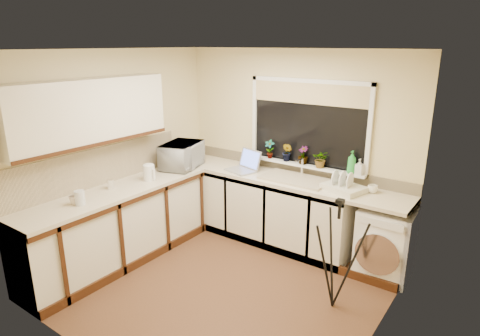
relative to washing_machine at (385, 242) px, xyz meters
name	(u,v)px	position (x,y,z in m)	size (l,w,h in m)	color
floor	(223,283)	(-1.35, -1.20, -0.40)	(3.20, 3.20, 0.00)	brown
ceiling	(220,50)	(-1.35, -1.20, 2.05)	(3.20, 3.20, 0.00)	white
wall_back	(293,147)	(-1.35, 0.30, 0.83)	(3.20, 3.20, 0.00)	beige
wall_front	(93,230)	(-1.35, -2.70, 0.83)	(3.20, 3.20, 0.00)	beige
wall_left	(118,153)	(-2.95, -1.20, 0.83)	(3.00, 3.00, 0.00)	beige
wall_right	(382,213)	(0.25, -1.20, 0.83)	(3.00, 3.00, 0.00)	beige
base_cabinet_back	(258,206)	(-1.68, 0.00, 0.03)	(2.55, 0.60, 0.86)	silver
base_cabinet_left	(120,227)	(-2.65, -1.50, 0.03)	(0.54, 2.40, 0.86)	silver
worktop_back	(281,178)	(-1.35, 0.00, 0.48)	(3.20, 0.60, 0.04)	beige
worktop_left	(116,191)	(-2.65, -1.50, 0.48)	(0.60, 2.40, 0.04)	beige
upper_cabinet	(89,112)	(-2.79, -1.65, 1.40)	(0.28, 1.90, 0.70)	silver
splashback_left	(98,167)	(-2.94, -1.50, 0.73)	(0.02, 2.40, 0.45)	beige
splashback_back	(292,166)	(-1.35, 0.29, 0.57)	(3.20, 0.02, 0.14)	beige
window_glass	(308,124)	(-1.15, 0.29, 1.15)	(1.50, 0.02, 1.00)	black
window_blind	(308,94)	(-1.15, 0.26, 1.53)	(1.50, 0.02, 0.25)	tan
windowsill	(304,165)	(-1.15, 0.23, 0.64)	(1.60, 0.14, 0.03)	white
sink	(295,179)	(-1.15, 0.00, 0.52)	(0.82, 0.46, 0.03)	tan
faucet	(302,167)	(-1.15, 0.18, 0.62)	(0.03, 0.03, 0.24)	silver
washing_machine	(385,242)	(0.00, 0.00, 0.00)	(0.56, 0.54, 0.79)	white
laptop	(245,165)	(-1.88, -0.03, 0.57)	(0.45, 0.43, 0.27)	#9E9EA5
kettle	(149,173)	(-2.60, -1.04, 0.60)	(0.14, 0.14, 0.19)	white
dish_rack	(344,188)	(-0.52, -0.02, 0.54)	(0.44, 0.33, 0.07)	beige
tripod	(336,255)	(-0.22, -0.88, 0.17)	(0.56, 0.56, 1.14)	black
glass_jug	(80,198)	(-2.58, -2.01, 0.58)	(0.10, 0.10, 0.15)	silver
steel_jar	(111,184)	(-2.73, -1.51, 0.56)	(0.08, 0.08, 0.11)	white
microwave	(182,155)	(-2.64, -0.40, 0.67)	(0.61, 0.41, 0.34)	silver
plant_a	(270,149)	(-1.65, 0.21, 0.78)	(0.13, 0.09, 0.25)	#999999
plant_b	(287,152)	(-1.39, 0.21, 0.77)	(0.13, 0.11, 0.24)	#999999
plant_c	(303,155)	(-1.17, 0.23, 0.77)	(0.13, 0.13, 0.22)	#999999
plant_d	(321,159)	(-0.92, 0.21, 0.76)	(0.20, 0.17, 0.22)	#999999
soap_bottle_green	(352,162)	(-0.53, 0.20, 0.79)	(0.10, 0.10, 0.27)	green
soap_bottle_clear	(360,167)	(-0.44, 0.21, 0.75)	(0.08, 0.09, 0.19)	#999999
cup_back	(373,189)	(-0.23, 0.11, 0.55)	(0.11, 0.11, 0.09)	white
cup_left	(74,200)	(-2.63, -2.04, 0.55)	(0.10, 0.10, 0.10)	beige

